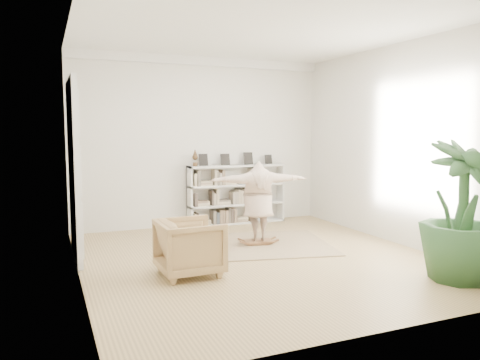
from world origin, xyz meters
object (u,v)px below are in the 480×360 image
(person, at_px, (258,199))
(houseplant, at_px, (461,211))
(armchair, at_px, (190,247))
(bookshelf, at_px, (236,195))
(rocker_board, at_px, (258,241))

(person, relative_size, houseplant, 0.91)
(houseplant, bearing_deg, armchair, 153.46)
(bookshelf, relative_size, person, 1.26)
(rocker_board, distance_m, houseplant, 3.45)
(rocker_board, height_order, person, person)
(bookshelf, distance_m, armchair, 3.79)
(armchair, relative_size, houseplant, 0.46)
(rocker_board, relative_size, houseplant, 0.28)
(rocker_board, xyz_separation_m, houseplant, (1.71, -2.86, 0.90))
(person, height_order, houseplant, houseplant)
(bookshelf, bearing_deg, person, -101.23)
(armchair, xyz_separation_m, rocker_board, (1.63, 1.19, -0.33))
(armchair, xyz_separation_m, houseplant, (3.33, -1.66, 0.56))
(armchair, bearing_deg, person, -54.88)
(rocker_board, relative_size, person, 0.31)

